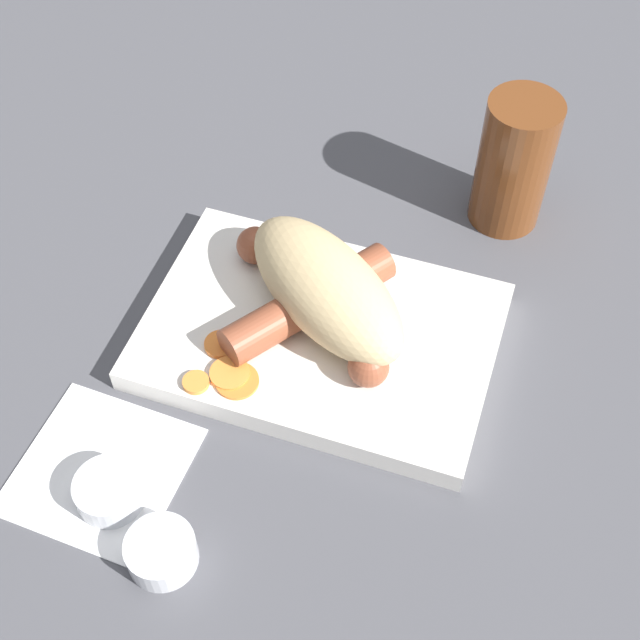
{
  "coord_description": "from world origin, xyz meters",
  "views": [
    {
      "loc": [
        0.14,
        -0.4,
        0.58
      ],
      "look_at": [
        0.0,
        0.0,
        0.03
      ],
      "focal_mm": 50.0,
      "sensor_mm": 36.0,
      "label": 1
    }
  ],
  "objects": [
    {
      "name": "sausage",
      "position": [
        -0.01,
        0.01,
        0.04
      ],
      "size": [
        0.16,
        0.14,
        0.03
      ],
      "color": "brown",
      "rests_on": "food_tray"
    },
    {
      "name": "ground_plane",
      "position": [
        0.0,
        0.0,
        0.0
      ],
      "size": [
        3.0,
        3.0,
        0.0
      ],
      "primitive_type": "plane",
      "color": "#4C4C51"
    },
    {
      "name": "pickled_veggies",
      "position": [
        -0.06,
        -0.06,
        0.02
      ],
      "size": [
        0.07,
        0.07,
        0.0
      ],
      "color": "orange",
      "rests_on": "food_tray"
    },
    {
      "name": "bread_roll",
      "position": [
        -0.0,
        0.02,
        0.05
      ],
      "size": [
        0.18,
        0.16,
        0.06
      ],
      "color": "#DBBC84",
      "rests_on": "food_tray"
    },
    {
      "name": "drink_glass",
      "position": [
        0.11,
        0.19,
        0.06
      ],
      "size": [
        0.06,
        0.06,
        0.12
      ],
      "color": "brown",
      "rests_on": "ground_plane"
    },
    {
      "name": "napkin",
      "position": [
        -0.11,
        -0.16,
        0.0
      ],
      "size": [
        0.12,
        0.12,
        0.0
      ],
      "color": "white",
      "rests_on": "ground_plane"
    },
    {
      "name": "food_tray",
      "position": [
        0.0,
        0.0,
        0.01
      ],
      "size": [
        0.28,
        0.19,
        0.02
      ],
      "color": "silver",
      "rests_on": "ground_plane"
    },
    {
      "name": "condiment_cup_far",
      "position": [
        -0.04,
        -0.21,
        0.01
      ],
      "size": [
        0.05,
        0.05,
        0.02
      ],
      "color": "silver",
      "rests_on": "ground_plane"
    },
    {
      "name": "condiment_cup_near",
      "position": [
        -0.1,
        -0.18,
        0.01
      ],
      "size": [
        0.05,
        0.05,
        0.02
      ],
      "color": "silver",
      "rests_on": "ground_plane"
    }
  ]
}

